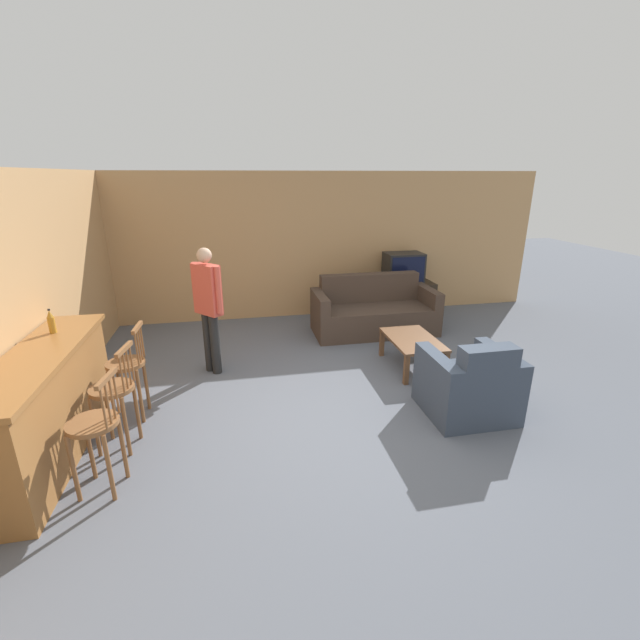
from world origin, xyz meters
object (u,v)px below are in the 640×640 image
(bar_chair_near, at_px, (96,431))
(bar_chair_far, at_px, (128,370))
(tv_unit, at_px, (401,299))
(tv, at_px, (403,268))
(armchair_near, at_px, (469,386))
(couch_far, at_px, (374,313))
(person_by_window, at_px, (208,304))
(bar_chair_mid, at_px, (114,395))
(coffee_table, at_px, (413,343))
(bottle, at_px, (51,322))

(bar_chair_near, bearing_deg, bar_chair_far, 89.99)
(bar_chair_near, relative_size, tv_unit, 0.90)
(bar_chair_near, xyz_separation_m, tv, (4.24, 4.04, 0.33))
(armchair_near, height_order, tv_unit, armchair_near)
(couch_far, bearing_deg, armchair_near, -86.03)
(person_by_window, bearing_deg, tv, 28.65)
(bar_chair_mid, distance_m, armchair_near, 3.63)
(tv, bearing_deg, person_by_window, -151.35)
(armchair_near, bearing_deg, bar_chair_far, 169.49)
(bar_chair_mid, bearing_deg, person_by_window, 62.40)
(tv, distance_m, person_by_window, 3.89)
(coffee_table, bearing_deg, armchair_near, -84.48)
(tv_unit, relative_size, tv, 1.71)
(bar_chair_near, relative_size, bar_chair_far, 1.00)
(couch_far, relative_size, tv_unit, 1.73)
(bar_chair_near, xyz_separation_m, couch_far, (3.43, 3.25, -0.23))
(bar_chair_near, relative_size, coffee_table, 1.04)
(tv, bearing_deg, coffee_table, -108.08)
(bar_chair_far, distance_m, tv_unit, 5.12)
(bar_chair_near, xyz_separation_m, tv_unit, (4.24, 4.04, -0.25))
(armchair_near, bearing_deg, coffee_table, 95.52)
(person_by_window, bearing_deg, tv_unit, 28.69)
(couch_far, relative_size, coffee_table, 2.00)
(bar_chair_far, xyz_separation_m, tv, (4.24, 2.86, 0.33))
(bar_chair_near, bearing_deg, tv, 43.63)
(bar_chair_far, relative_size, armchair_near, 1.15)
(bar_chair_mid, xyz_separation_m, bar_chair_far, (0.00, 0.57, 0.00))
(person_by_window, bearing_deg, bar_chair_near, -110.70)
(coffee_table, bearing_deg, bar_chair_near, -153.16)
(bar_chair_far, xyz_separation_m, coffee_table, (3.50, 0.59, -0.20))
(tv, height_order, bottle, bottle)
(armchair_near, height_order, person_by_window, person_by_window)
(coffee_table, bearing_deg, bar_chair_mid, -161.55)
(bar_chair_near, relative_size, tv, 1.53)
(armchair_near, distance_m, tv_unit, 3.59)
(bar_chair_mid, relative_size, tv, 1.53)
(bar_chair_far, height_order, coffee_table, bar_chair_far)
(bar_chair_near, height_order, person_by_window, person_by_window)
(tv, bearing_deg, armchair_near, -99.94)
(couch_far, bearing_deg, bar_chair_far, -148.78)
(coffee_table, bearing_deg, tv, 71.92)
(tv_unit, bearing_deg, bar_chair_mid, -140.93)
(couch_far, height_order, tv_unit, couch_far)
(bar_chair_near, bearing_deg, person_by_window, 69.30)
(bar_chair_near, height_order, tv, tv)
(couch_far, relative_size, armchair_near, 2.22)
(bottle, height_order, person_by_window, person_by_window)
(bar_chair_mid, relative_size, armchair_near, 1.15)
(bar_chair_far, bearing_deg, person_by_window, 50.56)
(bar_chair_near, height_order, bar_chair_mid, same)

